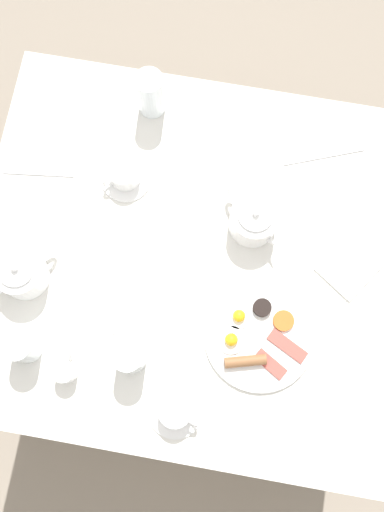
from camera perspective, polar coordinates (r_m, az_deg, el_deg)
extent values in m
plane|color=gray|center=(2.29, 0.00, -4.37)|extent=(8.00, 8.00, 0.00)
cube|color=silver|center=(1.54, 0.00, -0.29)|extent=(1.00, 1.12, 0.03)
cylinder|color=brown|center=(1.95, 13.19, -18.21)|extent=(0.04, 0.04, 0.74)
cylinder|color=brown|center=(2.09, 16.15, 6.91)|extent=(0.04, 0.04, 0.74)
cylinder|color=brown|center=(1.98, -17.43, -12.76)|extent=(0.04, 0.04, 0.74)
cylinder|color=brown|center=(2.12, -11.73, 11.53)|extent=(0.04, 0.04, 0.74)
cylinder|color=white|center=(1.50, 6.42, -7.65)|extent=(0.27, 0.27, 0.01)
cylinder|color=white|center=(1.49, 4.47, -5.75)|extent=(0.06, 0.06, 0.00)
sphere|color=yellow|center=(1.48, 4.50, -5.70)|extent=(0.03, 0.03, 0.03)
cylinder|color=white|center=(1.48, 3.74, -7.99)|extent=(0.07, 0.07, 0.00)
sphere|color=yellow|center=(1.47, 3.77, -7.95)|extent=(0.03, 0.03, 0.03)
cylinder|color=brown|center=(1.47, 5.11, -9.95)|extent=(0.05, 0.10, 0.03)
cube|color=#B74C42|center=(1.49, 7.46, -10.16)|extent=(0.07, 0.09, 0.01)
cube|color=#B74C42|center=(1.50, 9.06, -8.44)|extent=(0.07, 0.11, 0.01)
cylinder|color=#D16023|center=(1.50, 8.71, -6.12)|extent=(0.05, 0.05, 0.01)
cylinder|color=black|center=(1.49, 6.69, -4.91)|extent=(0.05, 0.05, 0.02)
cylinder|color=white|center=(1.51, 5.88, 3.40)|extent=(0.12, 0.12, 0.09)
cylinder|color=white|center=(1.46, 6.08, 3.96)|extent=(0.09, 0.09, 0.01)
sphere|color=white|center=(1.45, 6.14, 4.11)|extent=(0.02, 0.02, 0.02)
cone|color=white|center=(1.49, 7.77, 1.27)|extent=(0.05, 0.05, 0.05)
torus|color=white|center=(1.52, 4.31, 5.29)|extent=(0.06, 0.06, 0.08)
cylinder|color=white|center=(1.53, -15.93, -1.59)|extent=(0.12, 0.12, 0.09)
cylinder|color=white|center=(1.48, -16.46, -1.20)|extent=(0.09, 0.09, 0.01)
sphere|color=white|center=(1.47, -16.60, -1.10)|extent=(0.02, 0.02, 0.02)
torus|color=white|center=(1.52, -14.05, 0.01)|extent=(0.07, 0.06, 0.08)
cylinder|color=white|center=(1.59, -6.30, 7.39)|extent=(0.13, 0.13, 0.01)
cylinder|color=white|center=(1.56, -6.42, 7.78)|extent=(0.08, 0.08, 0.06)
cylinder|color=olive|center=(1.57, -6.39, 7.69)|extent=(0.07, 0.07, 0.04)
torus|color=white|center=(1.56, -7.83, 7.07)|extent=(0.03, 0.04, 0.04)
cylinder|color=white|center=(1.49, -1.58, -14.52)|extent=(0.13, 0.13, 0.01)
cylinder|color=white|center=(1.46, -1.62, -14.56)|extent=(0.08, 0.08, 0.06)
cylinder|color=olive|center=(1.46, -1.61, -14.55)|extent=(0.07, 0.07, 0.04)
torus|color=white|center=(1.46, -0.16, -15.47)|extent=(0.02, 0.04, 0.04)
cylinder|color=white|center=(1.49, -15.88, -8.34)|extent=(0.07, 0.07, 0.12)
cylinder|color=white|center=(1.44, -5.96, -9.62)|extent=(0.07, 0.07, 0.13)
cylinder|color=white|center=(1.61, -3.96, 15.17)|extent=(0.07, 0.07, 0.15)
cylinder|color=white|center=(1.49, -11.98, -10.77)|extent=(0.05, 0.05, 0.06)
torus|color=white|center=(1.49, -11.74, -9.66)|extent=(0.04, 0.01, 0.04)
cube|color=white|center=(1.57, 15.12, -0.57)|extent=(0.21, 0.19, 0.01)
cube|color=silver|center=(1.64, -14.40, 7.69)|extent=(0.04, 0.19, 0.00)
cube|color=silver|center=(1.65, 12.45, 9.33)|extent=(0.09, 0.21, 0.00)
cube|color=silver|center=(1.51, -6.47, -4.81)|extent=(0.15, 0.03, 0.00)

